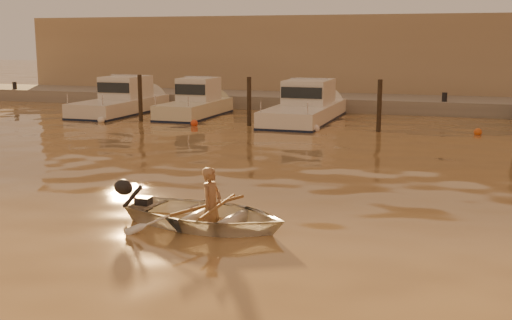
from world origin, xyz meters
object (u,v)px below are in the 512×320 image
(dinghy, at_px, (207,215))
(moored_boat_0, at_px, (120,100))
(person, at_px, (211,205))
(moored_boat_1, at_px, (195,103))
(waterfront_building, at_px, (414,59))
(moored_boat_2, at_px, (305,107))

(dinghy, distance_m, moored_boat_0, 19.63)
(person, relative_size, moored_boat_1, 0.25)
(waterfront_building, bearing_deg, moored_boat_0, -139.28)
(person, xyz_separation_m, moored_boat_1, (-7.40, 16.14, 0.20))
(moored_boat_1, relative_size, moored_boat_2, 0.74)
(moored_boat_1, bearing_deg, moored_boat_0, 180.00)
(moored_boat_1, bearing_deg, person, -65.38)
(dinghy, xyz_separation_m, moored_boat_0, (-11.18, 16.13, 0.41))
(person, relative_size, moored_boat_2, 0.19)
(moored_boat_0, distance_m, waterfront_building, 16.96)
(person, height_order, moored_boat_0, moored_boat_0)
(waterfront_building, bearing_deg, moored_boat_2, -108.53)
(person, distance_m, moored_boat_2, 16.29)
(dinghy, relative_size, waterfront_building, 0.07)
(moored_boat_2, relative_size, waterfront_building, 0.17)
(person, distance_m, moored_boat_1, 17.76)
(person, bearing_deg, dinghy, 90.00)
(person, height_order, moored_boat_1, moored_boat_1)
(moored_boat_1, relative_size, waterfront_building, 0.13)
(person, bearing_deg, moored_boat_0, 42.95)
(moored_boat_0, height_order, waterfront_building, waterfront_building)
(moored_boat_1, height_order, waterfront_building, waterfront_building)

